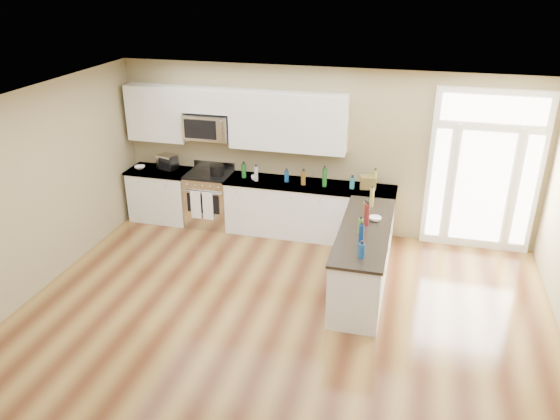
# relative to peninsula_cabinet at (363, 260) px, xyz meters

# --- Properties ---
(ground) EXTENTS (8.00, 8.00, 0.00)m
(ground) POSITION_rel_peninsula_cabinet_xyz_m (-0.93, -2.24, -0.43)
(ground) COLOR #532C17
(room_shell) EXTENTS (8.00, 8.00, 8.00)m
(room_shell) POSITION_rel_peninsula_cabinet_xyz_m (-0.93, -2.24, 1.27)
(room_shell) COLOR #94865D
(room_shell) RESTS_ON ground
(back_cabinet_left) EXTENTS (1.10, 0.66, 0.94)m
(back_cabinet_left) POSITION_rel_peninsula_cabinet_xyz_m (-3.80, 1.45, 0.00)
(back_cabinet_left) COLOR silver
(back_cabinet_left) RESTS_ON ground
(back_cabinet_right) EXTENTS (2.85, 0.66, 0.94)m
(back_cabinet_right) POSITION_rel_peninsula_cabinet_xyz_m (-1.08, 1.45, 0.00)
(back_cabinet_right) COLOR silver
(back_cabinet_right) RESTS_ON ground
(peninsula_cabinet) EXTENTS (0.69, 2.32, 0.94)m
(peninsula_cabinet) POSITION_rel_peninsula_cabinet_xyz_m (0.00, 0.00, 0.00)
(peninsula_cabinet) COLOR silver
(peninsula_cabinet) RESTS_ON ground
(upper_cabinet_left) EXTENTS (1.04, 0.33, 0.95)m
(upper_cabinet_left) POSITION_rel_peninsula_cabinet_xyz_m (-3.81, 1.59, 1.49)
(upper_cabinet_left) COLOR silver
(upper_cabinet_left) RESTS_ON room_shell
(upper_cabinet_right) EXTENTS (1.94, 0.33, 0.95)m
(upper_cabinet_right) POSITION_rel_peninsula_cabinet_xyz_m (-1.50, 1.59, 1.49)
(upper_cabinet_right) COLOR silver
(upper_cabinet_right) RESTS_ON room_shell
(upper_cabinet_short) EXTENTS (0.82, 0.33, 0.40)m
(upper_cabinet_short) POSITION_rel_peninsula_cabinet_xyz_m (-2.88, 1.59, 1.77)
(upper_cabinet_short) COLOR silver
(upper_cabinet_short) RESTS_ON room_shell
(microwave) EXTENTS (0.78, 0.41, 0.42)m
(microwave) POSITION_rel_peninsula_cabinet_xyz_m (-2.88, 1.56, 1.33)
(microwave) COLOR silver
(microwave) RESTS_ON room_shell
(entry_door) EXTENTS (1.70, 0.10, 2.60)m
(entry_door) POSITION_rel_peninsula_cabinet_xyz_m (1.62, 1.71, 0.87)
(entry_door) COLOR white
(entry_door) RESTS_ON ground
(kitchen_range) EXTENTS (0.76, 0.68, 1.08)m
(kitchen_range) POSITION_rel_peninsula_cabinet_xyz_m (-2.86, 1.45, 0.05)
(kitchen_range) COLOR silver
(kitchen_range) RESTS_ON ground
(stockpot) EXTENTS (0.32, 0.32, 0.19)m
(stockpot) POSITION_rel_peninsula_cabinet_xyz_m (-2.70, 1.45, 0.61)
(stockpot) COLOR black
(stockpot) RESTS_ON kitchen_range
(toaster_oven) EXTENTS (0.37, 0.32, 0.27)m
(toaster_oven) POSITION_rel_peninsula_cabinet_xyz_m (-3.66, 1.52, 0.64)
(toaster_oven) COLOR silver
(toaster_oven) RESTS_ON back_cabinet_left
(cardboard_box) EXTENTS (0.27, 0.21, 0.20)m
(cardboard_box) POSITION_rel_peninsula_cabinet_xyz_m (-0.13, 1.50, 0.61)
(cardboard_box) COLOR brown
(cardboard_box) RESTS_ON back_cabinet_right
(bowl_left) EXTENTS (0.24, 0.24, 0.05)m
(bowl_left) POSITION_rel_peninsula_cabinet_xyz_m (-4.16, 1.42, 0.53)
(bowl_left) COLOR white
(bowl_left) RESTS_ON back_cabinet_left
(bowl_peninsula) EXTENTS (0.19, 0.19, 0.06)m
(bowl_peninsula) POSITION_rel_peninsula_cabinet_xyz_m (0.11, 0.28, 0.53)
(bowl_peninsula) COLOR white
(bowl_peninsula) RESTS_ON peninsula_cabinet
(cup_counter) EXTENTS (0.13, 0.13, 0.08)m
(cup_counter) POSITION_rel_peninsula_cabinet_xyz_m (-2.02, 1.39, 0.55)
(cup_counter) COLOR white
(cup_counter) RESTS_ON back_cabinet_right
(counter_bottles) EXTENTS (2.35, 2.42, 0.32)m
(counter_bottles) POSITION_rel_peninsula_cabinet_xyz_m (-0.62, 0.74, 0.63)
(counter_bottles) COLOR #19591E
(counter_bottles) RESTS_ON back_cabinet_right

